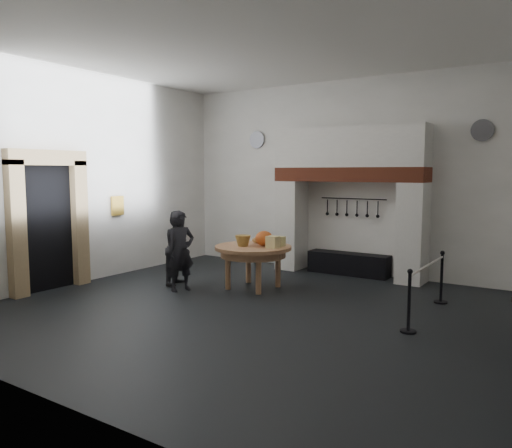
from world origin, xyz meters
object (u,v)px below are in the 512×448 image
Objects in this scene: visitor_far at (179,248)px; barrier_post_near at (409,303)px; work_table at (253,247)px; visitor_near at (181,251)px; barrier_post_far at (441,279)px; iron_range at (348,264)px.

visitor_far is 5.03m from barrier_post_near.
visitor_far is at bearing 173.90° from barrier_post_near.
work_table is 1.46m from visitor_near.
visitor_near is 1.02× the size of visitor_far.
visitor_far is (-0.40, 0.40, -0.01)m from visitor_near.
visitor_near is 0.57m from visitor_far.
visitor_near is 4.97m from barrier_post_far.
visitor_near is at bearing -157.87° from barrier_post_far.
barrier_post_far reaches higher than work_table.
visitor_far is 1.74× the size of barrier_post_far.
visitor_near is (-1.09, -0.97, -0.04)m from work_table.
visitor_near is 1.77× the size of barrier_post_far.
visitor_near is at bearing -150.95° from visitor_far.
barrier_post_near is (4.99, -0.53, -0.33)m from visitor_far.
barrier_post_far is (2.41, -1.45, 0.20)m from iron_range.
visitor_far is (-1.49, -0.57, -0.06)m from work_table.
barrier_post_near and barrier_post_far have the same top height.
iron_range is 4.21m from barrier_post_near.
visitor_far is 1.74× the size of barrier_post_near.
visitor_near reaches higher than visitor_far.
barrier_post_near reaches higher than work_table.
barrier_post_near reaches higher than iron_range.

